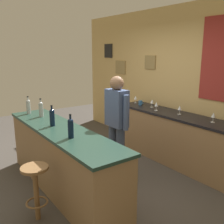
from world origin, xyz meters
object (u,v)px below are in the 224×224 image
Objects in this scene: wine_glass_a at (135,98)px; wine_glass_c at (156,105)px; bar_stool at (36,184)px; wine_bottle_c at (52,117)px; wine_glass_b at (152,102)px; wine_glass_d at (180,108)px; bartender at (117,121)px; wine_bottle_a at (28,106)px; coffee_mug at (140,103)px; wine_bottle_d at (71,127)px; wine_bottle_b at (41,109)px; wine_glass_e at (213,115)px.

wine_glass_a is 0.77m from wine_glass_c.
wine_bottle_c reaches higher than bar_stool.
wine_glass_d is (0.70, -0.02, 0.00)m from wine_glass_b.
bar_stool is (0.28, -1.40, -0.48)m from bartender.
bar_stool is 3.02m from wine_glass_a.
bartender reaches higher than wine_bottle_a.
wine_glass_b is 0.30m from coffee_mug.
wine_bottle_c is 1.97× the size of wine_glass_c.
wine_bottle_d is at bearing 93.98° from bar_stool.
wine_bottle_c reaches higher than wine_glass_b.
bartender is 1.25m from wine_glass_d.
wine_glass_c and wine_glass_d have the same top height.
bartender is 1.29m from wine_bottle_b.
wine_glass_c and wine_glass_e have the same top height.
wine_glass_a is 1.00× the size of wine_glass_d.
wine_glass_c is 1.00× the size of wine_glass_d.
wine_glass_b is at bearing 177.97° from wine_glass_d.
wine_bottle_c is (0.61, -0.07, 0.00)m from wine_bottle_b.
bartender is at bearing -123.92° from wine_glass_e.
bartender is 5.29× the size of wine_bottle_a.
wine_bottle_c is 2.13m from wine_glass_b.
bartender is 10.45× the size of wine_glass_e.
wine_bottle_d reaches higher than wine_glass_e.
wine_bottle_b reaches higher than wine_glass_d.
wine_glass_a is (-0.63, 2.15, -0.05)m from wine_bottle_c.
wine_bottle_c reaches higher than wine_glass_a.
wine_glass_e is at bearing 5.99° from wine_glass_c.
wine_bottle_a reaches higher than bar_stool.
wine_glass_e is (1.84, 2.04, -0.05)m from wine_bottle_b.
wine_bottle_a is (-1.33, -0.90, 0.12)m from bartender.
wine_bottle_b is 1.97× the size of wine_glass_d.
wine_bottle_d is at bearing -70.78° from wine_glass_b.
coffee_mug is at bearing -179.17° from wine_glass_e.
wine_bottle_d is 1.97× the size of wine_glass_c.
wine_bottle_a is at bearing -145.77° from bartender.
wine_bottle_c reaches higher than coffee_mug.
coffee_mug is (-1.07, 2.61, 0.49)m from bar_stool.
wine_glass_e is (0.83, 1.24, 0.07)m from bartender.
wine_bottle_b is 2.03m from coffee_mug.
bar_stool is at bearing -101.96° from wine_glass_e.
wine_bottle_c is 2.13m from coffee_mug.
bartender reaches higher than wine_glass_c.
wine_bottle_b is 1.25m from wine_bottle_d.
bartender reaches higher than wine_bottle_d.
wine_bottle_d is 1.97× the size of wine_glass_d.
wine_bottle_a and wine_bottle_b have the same top height.
wine_glass_b is 0.28m from wine_glass_c.
wine_bottle_a is 1.00× the size of wine_bottle_d.
wine_bottle_d is 2.22m from wine_glass_e.
wine_glass_b is at bearing 93.23° from wine_bottle_c.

